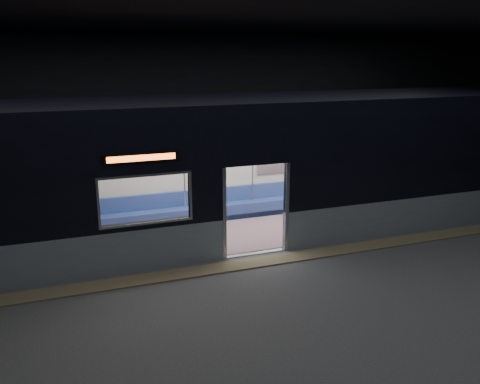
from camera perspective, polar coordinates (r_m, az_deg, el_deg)
station_floor at (r=10.62m, az=3.89°, el=-8.99°), size 24.00×14.00×0.01m
station_envelope at (r=9.70m, az=4.29°, el=11.17°), size 24.00×14.00×5.00m
tactile_strip at (r=11.07m, az=2.72°, el=-7.80°), size 22.80×0.50×0.03m
metro_car at (r=12.30m, az=-0.81°, el=3.53°), size 18.00×3.04×3.35m
passenger at (r=14.96m, az=11.12°, el=1.34°), size 0.42×0.72×1.42m
handbag at (r=14.78m, az=11.51°, el=0.62°), size 0.29×0.25×0.14m
transit_map at (r=14.21m, az=4.17°, el=3.67°), size 1.07×0.03×0.69m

